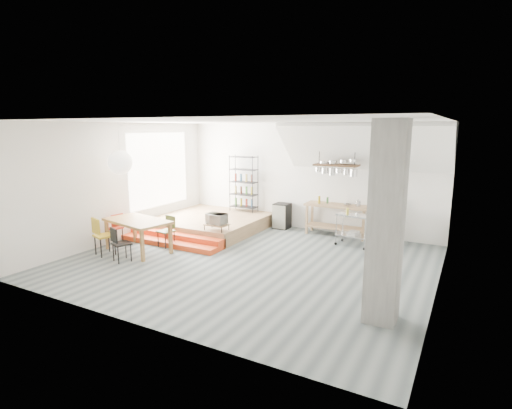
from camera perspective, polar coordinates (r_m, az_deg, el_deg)
The scene contains 26 objects.
floor at distance 9.40m, azimuth -1.04°, elevation -8.08°, with size 8.00×8.00×0.00m, color #4B5457.
wall_back at distance 12.14m, azimuth 7.14°, elevation 3.93°, with size 8.00×0.04×3.20m, color silver.
wall_left at distance 11.51m, azimuth -18.69°, elevation 3.05°, with size 0.04×7.00×3.20m, color silver.
wall_right at distance 7.87m, azimuth 25.14°, elevation -0.83°, with size 0.04×7.00×3.20m, color silver.
ceiling at distance 8.89m, azimuth -1.11°, elevation 11.82°, with size 8.00×7.00×0.02m, color white.
slope_ceiling at distance 10.95m, azimuth 14.96°, elevation 7.88°, with size 4.40×1.80×0.15m, color white.
window_pane at distance 12.53m, azimuth -13.65°, elevation 4.84°, with size 0.02×2.50×2.20m, color white.
platform at distance 12.26m, azimuth -6.59°, elevation -2.64°, with size 3.00×3.00×0.40m, color olive.
step_lower at distance 10.82m, azimuth -12.55°, elevation -5.41°, with size 3.00×0.35×0.13m, color #DB4319.
step_upper at distance 11.05m, azimuth -11.37°, elevation -4.65°, with size 3.00×0.35×0.27m, color #DB4319.
concrete_column at distance 6.49m, azimuth 18.08°, elevation -2.65°, with size 0.50×0.50×3.20m, color slate.
kitchen_counter at distance 11.62m, azimuth 11.44°, elevation -1.39°, with size 1.80×0.60×0.91m.
stove at distance 11.34m, azimuth 18.19°, elevation -2.78°, with size 0.60×0.60×1.18m.
pot_rack at distance 11.19m, azimuth 11.49°, elevation 5.14°, with size 1.20×0.50×1.43m.
wire_shelving at distance 12.78m, azimuth -1.77°, elevation 3.12°, with size 0.88×0.38×1.80m.
microwave_shelf at distance 10.57m, azimuth -5.65°, elevation -2.89°, with size 0.60×0.40×0.16m.
paper_lantern at distance 10.64m, azimuth -18.81°, elevation 5.70°, with size 0.60×0.60×0.60m, color white.
dining_table at distance 10.37m, azimuth -16.58°, elevation -2.58°, with size 1.86×1.28×0.81m.
chair_mustard at distance 10.34m, azimuth -21.26°, elevation -3.82°, with size 0.54×0.54×0.94m.
chair_black at distance 9.74m, azimuth -19.05°, elevation -5.01°, with size 0.48×0.48×0.82m.
chair_olive at distance 10.68m, azimuth -12.49°, elevation -3.33°, with size 0.42×0.42×0.80m.
chair_red at distance 11.30m, azimuth -19.45°, elevation -2.89°, with size 0.41×0.41×0.81m.
rolling_cart at distance 10.74m, azimuth 13.78°, elevation -2.93°, with size 0.91×0.59×0.84m.
mini_fridge at distance 12.32m, azimuth 3.74°, elevation -1.62°, with size 0.46×0.46×0.78m, color black.
microwave at distance 10.54m, azimuth -5.66°, elevation -2.04°, with size 0.51×0.35×0.28m, color beige.
bowl at distance 11.42m, azimuth 12.99°, elevation -0.06°, with size 0.24×0.24×0.06m, color silver.
Camera 1 is at (4.40, -7.72, 3.06)m, focal length 28.00 mm.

